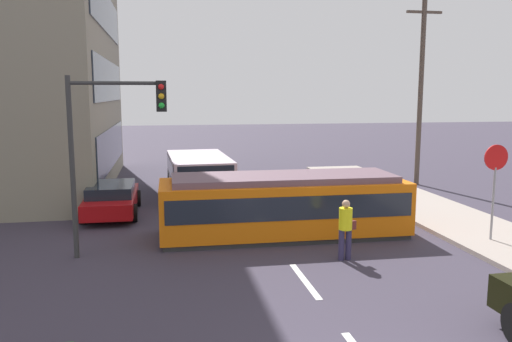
{
  "coord_description": "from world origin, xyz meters",
  "views": [
    {
      "loc": [
        -3.31,
        -5.5,
        4.5
      ],
      "look_at": [
        -0.47,
        10.03,
        2.12
      ],
      "focal_mm": 35.98,
      "sensor_mm": 36.0,
      "label": 1
    }
  ],
  "objects_px": {
    "pedestrian_crossing": "(346,226)",
    "utility_pole_mid": "(421,90)",
    "streetcar_tram": "(284,204)",
    "parked_sedan_mid": "(112,198)",
    "stop_sign": "(495,172)",
    "traffic_light_mast": "(110,132)",
    "city_bus": "(199,173)"
  },
  "relations": [
    {
      "from": "pedestrian_crossing",
      "to": "utility_pole_mid",
      "type": "relative_size",
      "value": 0.19
    },
    {
      "from": "streetcar_tram",
      "to": "pedestrian_crossing",
      "type": "distance_m",
      "value": 2.91
    },
    {
      "from": "parked_sedan_mid",
      "to": "utility_pole_mid",
      "type": "relative_size",
      "value": 0.5
    },
    {
      "from": "pedestrian_crossing",
      "to": "parked_sedan_mid",
      "type": "bearing_deg",
      "value": 135.42
    },
    {
      "from": "stop_sign",
      "to": "traffic_light_mast",
      "type": "distance_m",
      "value": 11.2
    },
    {
      "from": "pedestrian_crossing",
      "to": "stop_sign",
      "type": "height_order",
      "value": "stop_sign"
    },
    {
      "from": "city_bus",
      "to": "parked_sedan_mid",
      "type": "xyz_separation_m",
      "value": [
        -3.48,
        -3.13,
        -0.4
      ]
    },
    {
      "from": "parked_sedan_mid",
      "to": "traffic_light_mast",
      "type": "relative_size",
      "value": 0.89
    },
    {
      "from": "traffic_light_mast",
      "to": "utility_pole_mid",
      "type": "xyz_separation_m",
      "value": [
        13.89,
        9.12,
        1.19
      ]
    },
    {
      "from": "pedestrian_crossing",
      "to": "stop_sign",
      "type": "bearing_deg",
      "value": 7.46
    },
    {
      "from": "streetcar_tram",
      "to": "pedestrian_crossing",
      "type": "bearing_deg",
      "value": -68.02
    },
    {
      "from": "city_bus",
      "to": "pedestrian_crossing",
      "type": "height_order",
      "value": "city_bus"
    },
    {
      "from": "pedestrian_crossing",
      "to": "utility_pole_mid",
      "type": "xyz_separation_m",
      "value": [
        7.66,
        10.62,
        3.73
      ]
    },
    {
      "from": "streetcar_tram",
      "to": "traffic_light_mast",
      "type": "relative_size",
      "value": 1.57
    },
    {
      "from": "utility_pole_mid",
      "to": "stop_sign",
      "type": "bearing_deg",
      "value": -105.67
    },
    {
      "from": "city_bus",
      "to": "utility_pole_mid",
      "type": "height_order",
      "value": "utility_pole_mid"
    },
    {
      "from": "city_bus",
      "to": "parked_sedan_mid",
      "type": "height_order",
      "value": "city_bus"
    },
    {
      "from": "parked_sedan_mid",
      "to": "pedestrian_crossing",
      "type": "bearing_deg",
      "value": -44.58
    },
    {
      "from": "parked_sedan_mid",
      "to": "city_bus",
      "type": "bearing_deg",
      "value": 41.95
    },
    {
      "from": "traffic_light_mast",
      "to": "parked_sedan_mid",
      "type": "bearing_deg",
      "value": 95.9
    },
    {
      "from": "city_bus",
      "to": "stop_sign",
      "type": "distance_m",
      "value": 12.3
    },
    {
      "from": "utility_pole_mid",
      "to": "traffic_light_mast",
      "type": "bearing_deg",
      "value": -146.72
    },
    {
      "from": "parked_sedan_mid",
      "to": "stop_sign",
      "type": "relative_size",
      "value": 1.54
    },
    {
      "from": "pedestrian_crossing",
      "to": "parked_sedan_mid",
      "type": "relative_size",
      "value": 0.38
    },
    {
      "from": "parked_sedan_mid",
      "to": "stop_sign",
      "type": "distance_m",
      "value": 13.18
    },
    {
      "from": "pedestrian_crossing",
      "to": "traffic_light_mast",
      "type": "xyz_separation_m",
      "value": [
        -6.22,
        1.5,
        2.54
      ]
    },
    {
      "from": "city_bus",
      "to": "pedestrian_crossing",
      "type": "relative_size",
      "value": 3.33
    },
    {
      "from": "pedestrian_crossing",
      "to": "streetcar_tram",
      "type": "bearing_deg",
      "value": 111.98
    },
    {
      "from": "streetcar_tram",
      "to": "stop_sign",
      "type": "distance_m",
      "value": 6.41
    },
    {
      "from": "pedestrian_crossing",
      "to": "parked_sedan_mid",
      "type": "distance_m",
      "value": 9.49
    },
    {
      "from": "streetcar_tram",
      "to": "stop_sign",
      "type": "relative_size",
      "value": 2.71
    },
    {
      "from": "streetcar_tram",
      "to": "stop_sign",
      "type": "height_order",
      "value": "stop_sign"
    }
  ]
}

